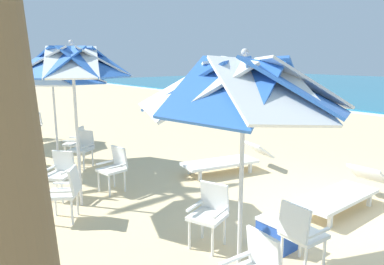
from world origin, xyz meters
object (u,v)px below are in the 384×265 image
beach_umbrella_2 (52,74)px  plastic_chair_6 (83,147)px  plastic_chair_1 (210,211)px  plastic_chair_4 (60,172)px  plastic_chair_9 (23,131)px  cooler_box (277,233)px  plastic_chair_3 (114,166)px  sun_lounger_2 (228,160)px  plastic_chair_10 (33,124)px  plastic_chair_5 (67,190)px  sun_lounger_1 (343,192)px  plastic_chair_2 (300,232)px  beach_umbrella_1 (73,64)px  beach_umbrella_0 (244,87)px  plastic_chair_8 (77,141)px  plastic_chair_7 (24,148)px

beach_umbrella_2 → plastic_chair_6: size_ratio=3.00×
plastic_chair_1 → plastic_chair_4: bearing=-162.2°
plastic_chair_9 → cooler_box: (8.18, 1.13, -0.30)m
plastic_chair_3 → sun_lounger_2: bearing=77.9°
plastic_chair_10 → plastic_chair_5: bearing=-11.5°
plastic_chair_1 → plastic_chair_9: same height
plastic_chair_9 → sun_lounger_1: 8.64m
cooler_box → plastic_chair_5: bearing=-144.1°
plastic_chair_1 → plastic_chair_5: 2.35m
plastic_chair_2 → plastic_chair_5: 3.55m
cooler_box → plastic_chair_6: bearing=-174.0°
plastic_chair_10 → beach_umbrella_2: bearing=-7.0°
beach_umbrella_1 → beach_umbrella_0: bearing=10.5°
plastic_chair_1 → plastic_chair_8: size_ratio=1.00×
plastic_chair_9 → plastic_chair_10: size_ratio=1.00×
plastic_chair_7 → sun_lounger_1: bearing=31.4°
plastic_chair_5 → beach_umbrella_2: beach_umbrella_2 is taller
plastic_chair_7 → beach_umbrella_2: bearing=67.9°
plastic_chair_10 → sun_lounger_2: bearing=20.3°
beach_umbrella_1 → beach_umbrella_2: (-2.69, 0.53, -0.25)m
plastic_chair_1 → sun_lounger_2: (-2.17, 2.49, -0.22)m
beach_umbrella_1 → plastic_chair_7: size_ratio=3.26×
plastic_chair_1 → cooler_box: (0.62, 0.67, -0.30)m
beach_umbrella_1 → plastic_chair_4: bearing=-167.4°
beach_umbrella_1 → plastic_chair_8: size_ratio=3.26×
plastic_chair_2 → plastic_chair_9: same height
plastic_chair_6 → cooler_box: plastic_chair_6 is taller
beach_umbrella_1 → plastic_chair_10: size_ratio=3.26×
plastic_chair_7 → cooler_box: bearing=15.4°
plastic_chair_6 → cooler_box: 5.29m
plastic_chair_6 → plastic_chair_7: 1.34m
sun_lounger_1 → plastic_chair_9: bearing=-159.1°
beach_umbrella_2 → plastic_chair_10: 3.88m
beach_umbrella_2 → sun_lounger_1: beach_umbrella_2 is taller
beach_umbrella_2 → plastic_chair_9: 2.97m
beach_umbrella_1 → plastic_chair_9: 5.50m
beach_umbrella_2 → cooler_box: bearing=9.7°
plastic_chair_2 → plastic_chair_10: 9.72m
plastic_chair_2 → plastic_chair_8: 6.38m
plastic_chair_7 → plastic_chair_9: same height
beach_umbrella_0 → beach_umbrella_2: bearing=-179.3°
beach_umbrella_0 → sun_lounger_2: bearing=137.2°
sun_lounger_2 → cooler_box: bearing=-33.2°
plastic_chair_8 → plastic_chair_9: 2.41m
plastic_chair_5 → plastic_chair_6: bearing=152.9°
plastic_chair_2 → beach_umbrella_1: beach_umbrella_1 is taller
plastic_chair_2 → plastic_chair_5: same height
beach_umbrella_1 → plastic_chair_10: (-6.16, 0.95, -1.94)m
beach_umbrella_2 → sun_lounger_1: size_ratio=1.21×
plastic_chair_9 → sun_lounger_2: bearing=28.7°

